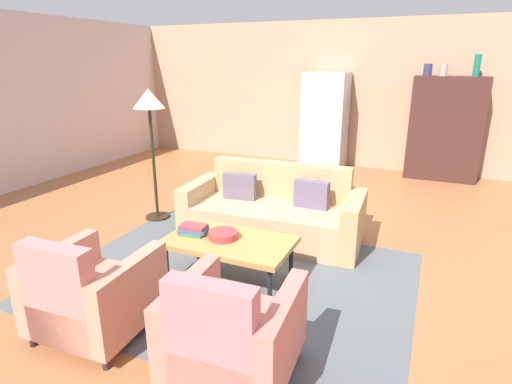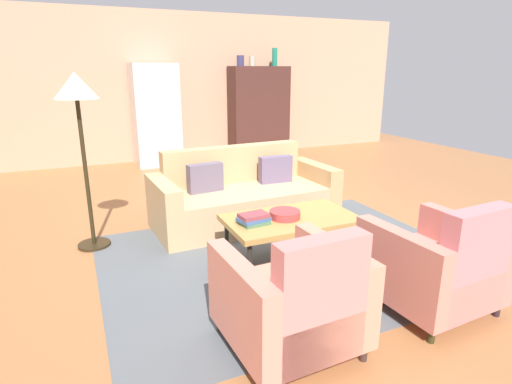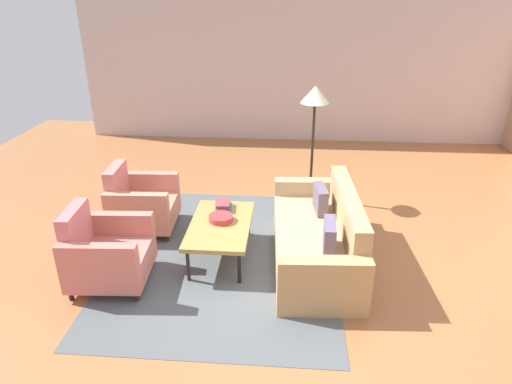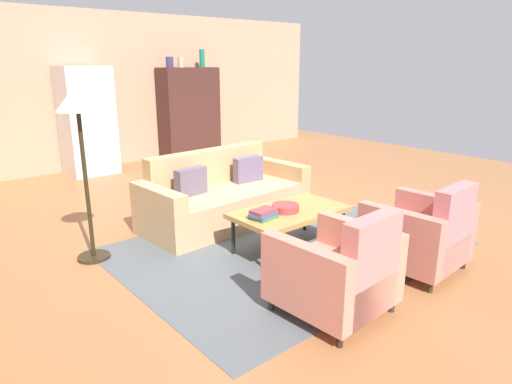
{
  "view_description": "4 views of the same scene",
  "coord_description": "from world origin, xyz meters",
  "px_view_note": "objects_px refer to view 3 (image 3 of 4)",
  "views": [
    {
      "loc": [
        1.35,
        -4.01,
        2.06
      ],
      "look_at": [
        -0.23,
        -0.4,
        0.79
      ],
      "focal_mm": 28.8,
      "sensor_mm": 36.0,
      "label": 1
    },
    {
      "loc": [
        -2.05,
        -4.01,
        1.74
      ],
      "look_at": [
        -0.47,
        -0.41,
        0.58
      ],
      "focal_mm": 29.15,
      "sensor_mm": 36.0,
      "label": 2
    },
    {
      "loc": [
        4.26,
        -0.07,
        2.96
      ],
      "look_at": [
        -0.6,
        -0.45,
        0.72
      ],
      "focal_mm": 31.59,
      "sensor_mm": 36.0,
      "label": 3
    },
    {
      "loc": [
        -3.45,
        -4.01,
        1.93
      ],
      "look_at": [
        -0.34,
        -0.33,
        0.52
      ],
      "focal_mm": 31.58,
      "sensor_mm": 36.0,
      "label": 4
    }
  ],
  "objects_px": {
    "floor_lamp": "(315,105)",
    "coffee_table": "(220,226)",
    "fruit_bowl": "(221,218)",
    "couch": "(322,238)",
    "armchair_right": "(104,254)",
    "armchair_left": "(139,205)",
    "book_stack": "(223,205)"
  },
  "relations": [
    {
      "from": "floor_lamp",
      "to": "coffee_table",
      "type": "bearing_deg",
      "value": -33.45
    },
    {
      "from": "coffee_table",
      "to": "fruit_bowl",
      "type": "height_order",
      "value": "fruit_bowl"
    },
    {
      "from": "couch",
      "to": "armchair_right",
      "type": "xyz_separation_m",
      "value": [
        0.61,
        -2.35,
        0.06
      ]
    },
    {
      "from": "armchair_left",
      "to": "armchair_right",
      "type": "distance_m",
      "value": 1.2
    },
    {
      "from": "armchair_right",
      "to": "fruit_bowl",
      "type": "relative_size",
      "value": 3.11
    },
    {
      "from": "armchair_right",
      "to": "fruit_bowl",
      "type": "distance_m",
      "value": 1.35
    },
    {
      "from": "couch",
      "to": "floor_lamp",
      "type": "relative_size",
      "value": 1.25
    },
    {
      "from": "coffee_table",
      "to": "fruit_bowl",
      "type": "distance_m",
      "value": 0.1
    },
    {
      "from": "fruit_bowl",
      "to": "book_stack",
      "type": "bearing_deg",
      "value": -176.5
    },
    {
      "from": "coffee_table",
      "to": "armchair_right",
      "type": "relative_size",
      "value": 1.36
    },
    {
      "from": "coffee_table",
      "to": "floor_lamp",
      "type": "xyz_separation_m",
      "value": [
        -1.68,
        1.11,
        1.04
      ]
    },
    {
      "from": "floor_lamp",
      "to": "fruit_bowl",
      "type": "bearing_deg",
      "value": -34.47
    },
    {
      "from": "book_stack",
      "to": "floor_lamp",
      "type": "xyz_separation_m",
      "value": [
        -1.3,
        1.13,
        0.96
      ]
    },
    {
      "from": "coffee_table",
      "to": "couch",
      "type": "bearing_deg",
      "value": 90.23
    },
    {
      "from": "fruit_bowl",
      "to": "armchair_right",
      "type": "bearing_deg",
      "value": -60.23
    },
    {
      "from": "armchair_left",
      "to": "floor_lamp",
      "type": "distance_m",
      "value": 2.75
    },
    {
      "from": "couch",
      "to": "book_stack",
      "type": "distance_m",
      "value": 1.28
    },
    {
      "from": "fruit_bowl",
      "to": "floor_lamp",
      "type": "xyz_separation_m",
      "value": [
        -1.61,
        1.11,
        0.97
      ]
    },
    {
      "from": "coffee_table",
      "to": "floor_lamp",
      "type": "distance_m",
      "value": 2.26
    },
    {
      "from": "couch",
      "to": "book_stack",
      "type": "bearing_deg",
      "value": 69.62
    },
    {
      "from": "coffee_table",
      "to": "fruit_bowl",
      "type": "bearing_deg",
      "value": 180.0
    },
    {
      "from": "couch",
      "to": "armchair_left",
      "type": "height_order",
      "value": "armchair_left"
    },
    {
      "from": "fruit_bowl",
      "to": "floor_lamp",
      "type": "relative_size",
      "value": 0.16
    },
    {
      "from": "armchair_left",
      "to": "couch",
      "type": "bearing_deg",
      "value": 73.09
    },
    {
      "from": "fruit_bowl",
      "to": "book_stack",
      "type": "height_order",
      "value": "book_stack"
    },
    {
      "from": "coffee_table",
      "to": "fruit_bowl",
      "type": "relative_size",
      "value": 4.25
    },
    {
      "from": "armchair_left",
      "to": "book_stack",
      "type": "distance_m",
      "value": 1.18
    },
    {
      "from": "armchair_left",
      "to": "floor_lamp",
      "type": "height_order",
      "value": "floor_lamp"
    },
    {
      "from": "couch",
      "to": "floor_lamp",
      "type": "xyz_separation_m",
      "value": [
        -1.67,
        -0.08,
        1.16
      ]
    },
    {
      "from": "coffee_table",
      "to": "armchair_left",
      "type": "relative_size",
      "value": 1.36
    },
    {
      "from": "armchair_right",
      "to": "book_stack",
      "type": "bearing_deg",
      "value": 127.24
    },
    {
      "from": "fruit_bowl",
      "to": "floor_lamp",
      "type": "height_order",
      "value": "floor_lamp"
    }
  ]
}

